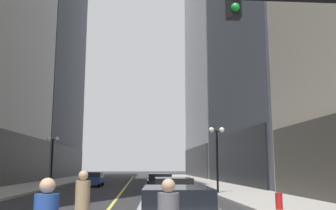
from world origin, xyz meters
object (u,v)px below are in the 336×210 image
Objects in this scene: car_silver at (177,210)px; fire_hydrant_right at (279,203)px; pedestrian_in_tan_trench at (82,202)px; street_lamp_left_far at (52,150)px; car_yellow at (173,191)px; street_lamp_right_mid at (217,145)px; car_blue at (93,179)px; car_black at (159,182)px.

fire_hydrant_right is at bearing 47.24° from car_silver.
car_silver is 2.60× the size of pedestrian_in_tan_trench.
street_lamp_left_far is (-6.45, 24.43, 2.23)m from pedestrian_in_tan_trench.
car_yellow is at bearing 85.83° from car_silver.
street_lamp_right_mid reaches higher than car_silver.
car_blue is 2.53× the size of pedestrian_in_tan_trench.
car_silver is at bearing -91.34° from car_black.
street_lamp_left_far is (-3.32, -2.20, 2.54)m from car_blue.
car_black is (-0.16, 9.72, -0.00)m from car_yellow.
street_lamp_left_far reaches higher than pedestrian_in_tan_trench.
pedestrian_in_tan_trench is 25.36m from street_lamp_left_far.
street_lamp_right_mid is (6.35, 15.46, 2.23)m from pedestrian_in_tan_trench.
car_black is 5.04× the size of fire_hydrant_right.
fire_hydrant_right is (4.00, -2.88, -0.32)m from car_yellow.
car_blue reaches higher than fire_hydrant_right.
car_black is 18.70m from pedestrian_in_tan_trench.
fire_hydrant_right is at bearing -71.73° from car_black.
fire_hydrant_right is at bearing -54.32° from street_lamp_left_far.
car_silver is 25.16m from street_lamp_left_far.
pedestrian_in_tan_trench reaches higher than car_silver.
street_lamp_left_far and street_lamp_right_mid have the same top height.
car_yellow is 9.72m from car_black.
street_lamp_left_far is (-9.14, 5.92, 2.54)m from car_black.
street_lamp_right_mid is at bearing -39.78° from car_black.
car_blue is (-5.41, 25.67, -0.00)m from car_silver.
pedestrian_in_tan_trench is (-2.69, -18.51, 0.31)m from car_black.
car_black is 0.91× the size of car_blue.
pedestrian_in_tan_trench is 0.40× the size of street_lamp_left_far.
car_yellow is 0.99× the size of street_lamp_left_far.
street_lamp_left_far is 1.00× the size of street_lamp_right_mid.
pedestrian_in_tan_trench reaches higher than fire_hydrant_right.
car_silver is at bearing -94.17° from car_yellow.
fire_hydrant_right is (13.30, -18.52, -2.86)m from street_lamp_left_far.
car_black is at bearing 108.27° from fire_hydrant_right.
car_silver and car_black have the same top height.
car_silver and car_yellow have the same top height.
street_lamp_left_far reaches higher than car_blue.
car_yellow is at bearing 144.23° from fire_hydrant_right.
car_blue is at bearing 33.56° from street_lamp_left_far.
car_silver is 1.03× the size of street_lamp_right_mid.
car_yellow and car_blue have the same top height.
car_silver is 1.04× the size of car_yellow.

